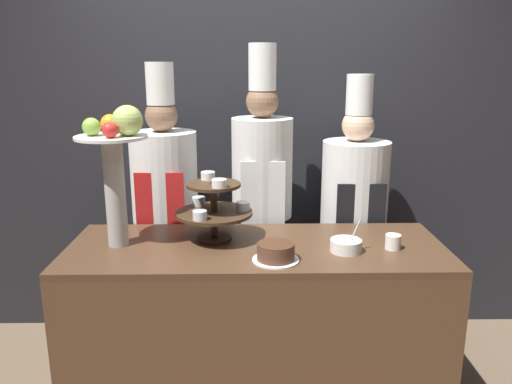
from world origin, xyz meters
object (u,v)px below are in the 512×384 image
object	(u,v)px
cake_round	(276,253)
tiered_stand	(214,206)
chef_left	(166,205)
chef_center_left	(262,195)
serving_bowl_near	(346,245)
cup_white	(393,242)
fruit_pedestal	(116,157)
chef_center_right	(354,212)

from	to	relation	value
cake_round	tiered_stand	bearing A→B (deg)	135.73
chef_left	chef_center_left	bearing A→B (deg)	-0.00
tiered_stand	serving_bowl_near	size ratio (longest dim) A/B	2.43
chef_center_left	cup_white	bearing A→B (deg)	-45.70
cup_white	serving_bowl_near	size ratio (longest dim) A/B	0.47
tiered_stand	cup_white	bearing A→B (deg)	-9.66
chef_center_left	fruit_pedestal	bearing A→B (deg)	-141.99
cake_round	chef_left	size ratio (longest dim) A/B	0.12
fruit_pedestal	cake_round	bearing A→B (deg)	-16.17
cake_round	cup_white	size ratio (longest dim) A/B	2.89
cup_white	serving_bowl_near	world-z (taller)	serving_bowl_near
tiered_stand	chef_center_right	distance (m)	0.97
cup_white	tiered_stand	bearing A→B (deg)	170.34
cake_round	fruit_pedestal	bearing A→B (deg)	163.83
chef_center_left	tiered_stand	bearing A→B (deg)	-117.86
fruit_pedestal	chef_left	distance (m)	0.70
fruit_pedestal	chef_left	size ratio (longest dim) A/B	0.38
chef_center_right	fruit_pedestal	bearing A→B (deg)	-156.37
cake_round	serving_bowl_near	bearing A→B (deg)	17.99
cake_round	chef_center_left	world-z (taller)	chef_center_left
tiered_stand	cake_round	bearing A→B (deg)	-44.27
cake_round	cup_white	bearing A→B (deg)	13.76
tiered_stand	chef_center_right	size ratio (longest dim) A/B	0.22
chef_center_right	serving_bowl_near	bearing A→B (deg)	-104.82
fruit_pedestal	cup_white	xyz separation A→B (m)	(1.34, -0.08, -0.41)
tiered_stand	serving_bowl_near	xyz separation A→B (m)	(0.65, -0.18, -0.15)
tiered_stand	chef_center_left	bearing A→B (deg)	62.14
fruit_pedestal	cup_white	size ratio (longest dim) A/B	9.22
cup_white	chef_center_right	size ratio (longest dim) A/B	0.04
cake_round	chef_center_right	size ratio (longest dim) A/B	0.12
fruit_pedestal	serving_bowl_near	distance (m)	1.19
cup_white	chef_center_right	xyz separation A→B (m)	(-0.06, 0.64, -0.04)
serving_bowl_near	chef_center_left	world-z (taller)	chef_center_left
fruit_pedestal	chef_center_left	bearing A→B (deg)	38.01
cake_round	chef_center_right	distance (m)	0.94
chef_center_right	cup_white	bearing A→B (deg)	-84.69
tiered_stand	chef_center_right	world-z (taller)	chef_center_right
cup_white	chef_center_right	distance (m)	0.64
tiered_stand	cake_round	size ratio (longest dim) A/B	1.80
fruit_pedestal	cup_white	world-z (taller)	fruit_pedestal
cup_white	chef_center_left	size ratio (longest dim) A/B	0.04
chef_left	cake_round	bearing A→B (deg)	-51.14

